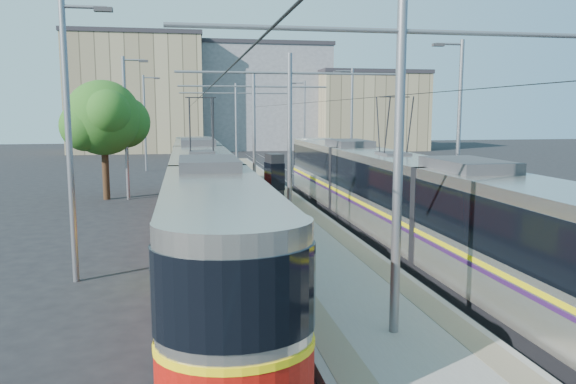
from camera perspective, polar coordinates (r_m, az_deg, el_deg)
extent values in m
plane|color=black|center=(16.17, 5.48, -9.65)|extent=(160.00, 160.00, 0.00)
cube|color=gray|center=(32.43, -2.77, -0.38)|extent=(4.00, 50.00, 0.30)
cube|color=gray|center=(32.25, -5.32, -0.18)|extent=(0.70, 50.00, 0.01)
cube|color=gray|center=(32.63, -0.25, -0.05)|extent=(0.70, 50.00, 0.01)
cube|color=gray|center=(32.17, -10.41, -0.82)|extent=(0.07, 70.00, 0.03)
cube|color=gray|center=(32.20, -7.86, -0.76)|extent=(0.07, 70.00, 0.03)
cube|color=gray|center=(32.96, 2.21, -0.48)|extent=(0.07, 70.00, 0.03)
cube|color=gray|center=(33.30, 4.62, -0.41)|extent=(0.07, 70.00, 0.03)
cube|color=silver|center=(12.79, -6.83, -14.53)|extent=(1.20, 5.00, 0.01)
cube|color=black|center=(23.11, -8.58, -3.78)|extent=(2.30, 30.57, 0.40)
cube|color=#AEA89F|center=(22.84, -8.66, 0.27)|extent=(2.40, 28.97, 2.90)
cube|color=black|center=(22.77, -8.69, 1.52)|extent=(2.43, 28.97, 1.30)
cube|color=yellow|center=(22.89, -8.64, -0.72)|extent=(2.43, 28.97, 0.12)
cube|color=#B0110A|center=(22.97, -8.62, -1.95)|extent=(2.42, 28.97, 1.10)
cube|color=#2D2D30|center=(22.68, -8.75, 4.28)|extent=(1.68, 3.00, 0.30)
cube|color=black|center=(22.40, 10.41, -4.21)|extent=(2.30, 28.67, 0.40)
cube|color=beige|center=(22.11, 10.52, -0.02)|extent=(2.40, 27.07, 2.90)
cube|color=black|center=(22.05, 10.55, 1.26)|extent=(2.43, 27.07, 1.30)
cube|color=#DAC90B|center=(22.17, 10.49, -1.05)|extent=(2.43, 27.07, 0.12)
cube|color=#2C123F|center=(22.20, 10.48, -1.43)|extent=(2.43, 27.07, 0.10)
cube|color=#2D2D30|center=(21.95, 10.63, 4.11)|extent=(1.68, 3.00, 0.30)
cylinder|color=slate|center=(11.67, 11.12, 2.46)|extent=(0.20, 0.20, 7.00)
cylinder|color=slate|center=(11.72, 11.49, 15.71)|extent=(9.20, 0.10, 0.10)
cylinder|color=slate|center=(23.22, 0.17, 5.33)|extent=(0.20, 0.20, 7.00)
cylinder|color=slate|center=(23.25, 0.17, 11.99)|extent=(9.20, 0.10, 0.10)
cylinder|color=slate|center=(35.07, -3.47, 6.24)|extent=(0.20, 0.20, 7.00)
cylinder|color=slate|center=(35.09, -3.51, 10.65)|extent=(9.20, 0.10, 0.10)
cylinder|color=slate|center=(47.00, -5.27, 6.68)|extent=(0.20, 0.20, 7.00)
cylinder|color=slate|center=(47.02, -5.32, 9.97)|extent=(9.20, 0.10, 0.10)
cylinder|color=black|center=(31.81, -9.36, 9.11)|extent=(0.02, 70.00, 0.02)
cylinder|color=black|center=(32.76, 3.50, 9.17)|extent=(0.02, 70.00, 0.02)
cylinder|color=slate|center=(17.13, -21.35, 4.47)|extent=(0.18, 0.18, 8.00)
cube|color=#2D2D30|center=(17.17, -18.25, 17.20)|extent=(0.50, 0.22, 0.12)
cylinder|color=slate|center=(32.97, -16.16, 6.17)|extent=(0.18, 0.18, 8.00)
cube|color=#2D2D30|center=(32.99, -14.47, 12.75)|extent=(0.50, 0.22, 0.12)
cylinder|color=slate|center=(48.91, -14.34, 6.75)|extent=(0.18, 0.18, 8.00)
cube|color=#2D2D30|center=(48.92, -13.18, 11.18)|extent=(0.50, 0.22, 0.12)
cylinder|color=slate|center=(25.68, 16.94, 5.69)|extent=(0.18, 0.18, 8.00)
cube|color=#2D2D30|center=(25.33, 15.02, 14.24)|extent=(0.50, 0.22, 0.12)
cylinder|color=slate|center=(40.55, 6.47, 6.73)|extent=(0.18, 0.18, 8.00)
cube|color=#2D2D30|center=(40.34, 5.03, 12.07)|extent=(0.50, 0.22, 0.12)
cylinder|color=slate|center=(56.05, 1.68, 7.13)|extent=(0.18, 0.18, 8.00)
cube|color=#2D2D30|center=(55.90, 0.57, 10.98)|extent=(0.50, 0.22, 0.12)
cube|color=black|center=(28.21, -1.40, 1.30)|extent=(0.85, 1.21, 2.57)
cube|color=black|center=(28.19, -1.40, 1.64)|extent=(0.90, 1.27, 1.34)
cylinder|color=#382314|center=(33.48, -18.02, 1.64)|extent=(0.38, 0.38, 2.79)
sphere|color=#224C15|center=(33.29, -18.26, 7.18)|extent=(4.19, 4.19, 4.19)
sphere|color=#224C15|center=(33.87, -16.32, 6.82)|extent=(2.97, 2.97, 2.97)
cube|color=gray|center=(75.04, -15.04, 9.43)|extent=(16.00, 12.00, 14.12)
cube|color=#262328|center=(75.61, -15.25, 14.97)|extent=(16.32, 12.24, 0.50)
cube|color=gray|center=(79.48, -3.07, 9.39)|extent=(18.00, 14.00, 13.53)
cube|color=#262328|center=(79.96, -3.11, 14.42)|extent=(18.36, 14.28, 0.50)
cube|color=gray|center=(76.74, 8.06, 7.99)|extent=(14.00, 10.00, 9.83)
cube|color=#262328|center=(76.91, 8.14, 11.84)|extent=(14.28, 10.20, 0.50)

